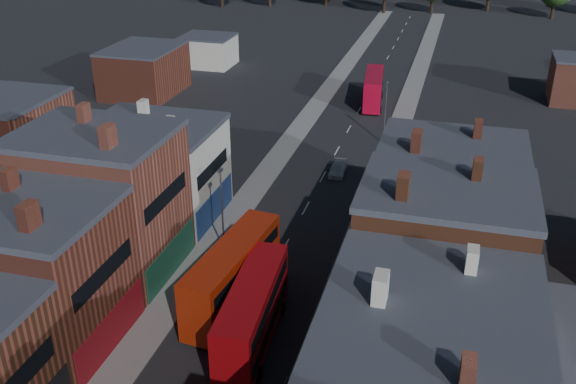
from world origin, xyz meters
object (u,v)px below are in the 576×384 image
Objects in this scene: bus_0 at (233,274)px; car_3 at (338,169)px; car_2 at (244,243)px; bus_1 at (253,312)px; bus_2 at (373,88)px.

bus_0 is 27.08m from car_3.
bus_0 is 8.61m from car_2.
bus_1 is 13.36m from car_2.
bus_2 is 2.68× the size of car_3.
bus_1 reaches higher than bus_2.
car_2 is at bearing 107.99° from bus_1.
car_3 is at bearing 72.14° from car_2.
bus_0 is 3.00× the size of car_3.
bus_1 is 2.41× the size of car_2.
bus_2 is at bearing 80.37° from car_2.
car_2 reaches higher than car_3.
bus_0 reaches higher than bus_1.
car_2 is 1.18× the size of car_3.
car_3 is at bearing 86.30° from bus_1.
bus_0 is at bearing -99.58° from bus_2.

